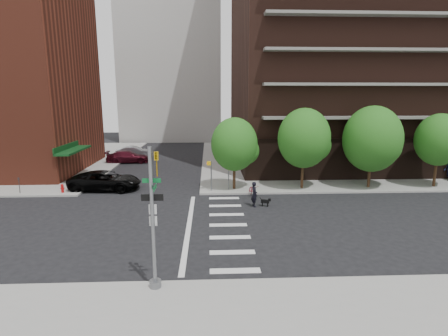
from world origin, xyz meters
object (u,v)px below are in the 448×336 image
(dog_walker, at_px, (254,194))
(traffic_signal, at_px, (154,230))
(parked_car_silver, at_px, (134,152))
(scooter, at_px, (253,191))
(fire_hydrant, at_px, (62,188))
(parked_car_black, at_px, (105,181))
(parked_car_maroon, at_px, (128,157))

(dog_walker, bearing_deg, traffic_signal, 142.08)
(parked_car_silver, bearing_deg, dog_walker, -154.42)
(parked_car_silver, height_order, scooter, parked_car_silver)
(scooter, distance_m, dog_walker, 2.77)
(fire_hydrant, bearing_deg, parked_car_black, 21.20)
(traffic_signal, xyz_separation_m, parked_car_maroon, (-7.73, 29.43, -1.94))
(parked_car_silver, distance_m, dog_walker, 25.61)
(fire_hydrant, relative_size, scooter, 0.40)
(parked_car_silver, bearing_deg, parked_car_black, 177.28)
(parked_car_black, relative_size, dog_walker, 3.22)
(traffic_signal, distance_m, fire_hydrant, 18.42)
(parked_car_silver, bearing_deg, parked_car_maroon, 174.15)
(traffic_signal, xyz_separation_m, scooter, (5.87, 13.99, -2.22))
(parked_car_maroon, relative_size, dog_walker, 2.76)
(parked_car_black, height_order, scooter, parked_car_black)
(parked_car_black, bearing_deg, parked_car_silver, 6.83)
(parked_car_silver, xyz_separation_m, dog_walker, (13.36, -21.85, 0.17))
(traffic_signal, height_order, parked_car_silver, traffic_signal)
(fire_hydrant, height_order, parked_car_black, parked_car_black)
(parked_car_black, relative_size, parked_car_maroon, 1.17)
(fire_hydrant, bearing_deg, parked_car_silver, 82.65)
(parked_car_black, xyz_separation_m, parked_car_maroon, (-0.91, 12.89, -0.09))
(traffic_signal, xyz_separation_m, dog_walker, (5.63, 11.27, -1.75))
(fire_hydrant, relative_size, parked_car_black, 0.12)
(fire_hydrant, distance_m, parked_car_silver, 17.98)
(dog_walker, bearing_deg, parked_car_maroon, 24.96)
(traffic_signal, relative_size, fire_hydrant, 8.20)
(fire_hydrant, bearing_deg, scooter, -4.67)
(parked_car_black, distance_m, parked_car_maroon, 12.92)
(fire_hydrant, bearing_deg, parked_car_maroon, 80.76)
(traffic_signal, distance_m, scooter, 15.34)
(traffic_signal, relative_size, scooter, 3.30)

